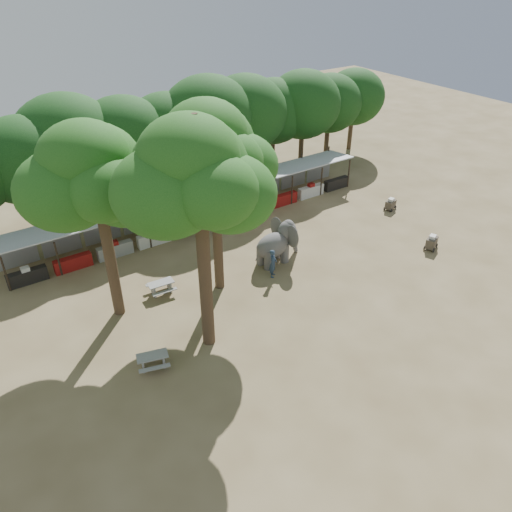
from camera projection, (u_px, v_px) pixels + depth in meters
ground at (321, 321)px, 27.70m from camera, size 100.00×100.00×0.00m
vendor_stalls at (200, 209)px, 36.81m from camera, size 28.00×2.99×2.80m
yard_tree_left at (91, 177)px, 24.08m from camera, size 7.10×6.90×11.02m
yard_tree_center at (194, 178)px, 21.45m from camera, size 7.10×6.90×12.04m
yard_tree_back at (209, 152)px, 26.04m from camera, size 7.10×6.90×11.36m
backdrop_trees at (165, 133)px, 38.14m from camera, size 46.46×5.95×8.33m
elephant at (278, 243)px, 32.30m from camera, size 3.57×2.71×2.70m
handler at (273, 263)px, 30.95m from camera, size 0.80×0.80×1.89m
picnic_table_near at (153, 359)px, 24.41m from camera, size 1.82×1.72×0.76m
picnic_table_far at (161, 286)px, 29.65m from camera, size 1.60×1.46×0.76m
cart_front at (432, 242)px, 34.02m from camera, size 1.25×1.05×1.04m
cart_back at (391, 204)px, 39.10m from camera, size 1.13×0.90×0.96m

